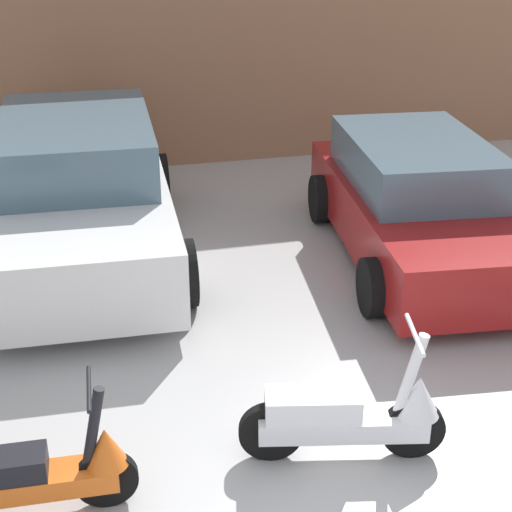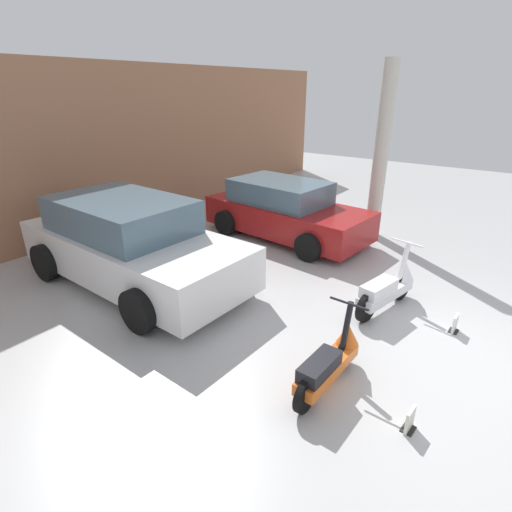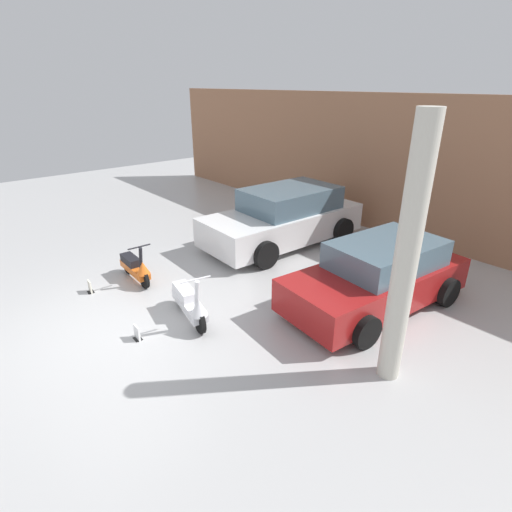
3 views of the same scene
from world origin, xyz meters
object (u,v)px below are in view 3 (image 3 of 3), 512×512
(scooter_front_right, at_px, (190,303))
(placard_near_right_scooter, at_px, (137,333))
(car_rear_left, at_px, (284,217))
(scooter_front_left, at_px, (136,267))
(car_rear_center, at_px, (378,276))
(placard_near_left_scooter, at_px, (90,287))
(support_column_side, at_px, (406,259))

(scooter_front_right, relative_size, placard_near_right_scooter, 5.56)
(scooter_front_right, height_order, car_rear_left, car_rear_left)
(scooter_front_left, height_order, car_rear_center, car_rear_center)
(placard_near_left_scooter, height_order, support_column_side, support_column_side)
(scooter_front_right, bearing_deg, scooter_front_left, -166.38)
(placard_near_left_scooter, distance_m, placard_near_right_scooter, 2.17)
(scooter_front_right, height_order, car_rear_center, car_rear_center)
(scooter_front_left, relative_size, car_rear_center, 0.34)
(scooter_front_left, bearing_deg, support_column_side, 18.17)
(scooter_front_left, distance_m, car_rear_center, 5.04)
(car_rear_center, xyz_separation_m, placard_near_left_scooter, (-4.10, -4.06, -0.50))
(scooter_front_right, relative_size, car_rear_left, 0.33)
(car_rear_left, relative_size, car_rear_center, 1.13)
(scooter_front_right, distance_m, placard_near_right_scooter, 1.05)
(scooter_front_left, distance_m, support_column_side, 5.70)
(scooter_front_right, relative_size, support_column_side, 0.38)
(scooter_front_right, bearing_deg, support_column_side, 36.50)
(car_rear_left, distance_m, placard_near_left_scooter, 5.07)
(placard_near_left_scooter, bearing_deg, support_column_side, 24.46)
(placard_near_left_scooter, height_order, placard_near_right_scooter, same)
(car_rear_left, bearing_deg, scooter_front_right, 25.10)
(car_rear_left, bearing_deg, placard_near_left_scooter, -4.34)
(car_rear_left, xyz_separation_m, support_column_side, (4.84, -2.54, 1.17))
(car_rear_left, distance_m, placard_near_right_scooter, 5.28)
(scooter_front_right, bearing_deg, car_rear_center, 70.73)
(scooter_front_left, relative_size, car_rear_left, 0.30)
(car_rear_left, relative_size, support_column_side, 1.18)
(car_rear_center, bearing_deg, scooter_front_right, -25.55)
(car_rear_left, height_order, support_column_side, support_column_side)
(scooter_front_left, bearing_deg, placard_near_right_scooter, -22.86)
(scooter_front_left, relative_size, placard_near_left_scooter, 5.15)
(support_column_side, bearing_deg, car_rear_left, 152.31)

